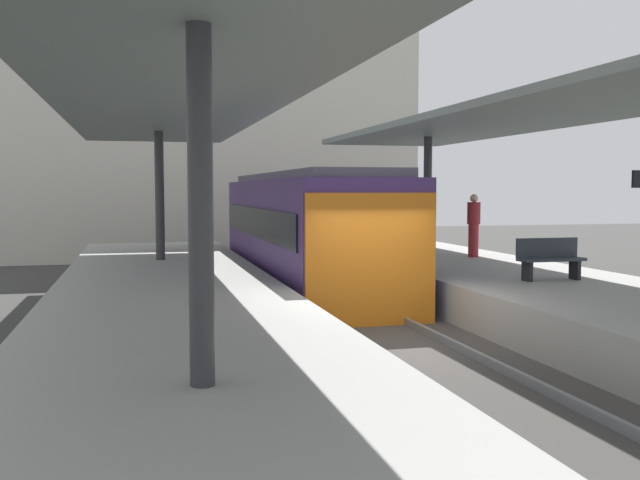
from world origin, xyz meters
The scene contains 12 objects.
ground_plane centered at (0.00, 0.00, 0.00)m, with size 80.00×80.00×0.00m, color #383835.
platform_left centered at (-3.80, 0.00, 0.50)m, with size 4.40×28.00×1.00m, color #9E9E99.
platform_right centered at (3.80, 0.00, 0.50)m, with size 4.40×28.00×1.00m, color #9E9E99.
track_ballast centered at (0.00, 0.00, 0.10)m, with size 3.20×28.00×0.20m, color #423F3D.
rail_near_side centered at (-0.72, 0.00, 0.27)m, with size 0.08×28.00×0.14m, color slate.
rail_far_side centered at (0.72, 0.00, 0.27)m, with size 0.08×28.00×0.14m, color slate.
commuter_train centered at (0.00, 7.01, 1.73)m, with size 2.78×11.24×3.10m.
canopy_left centered at (-3.80, 1.40, 4.42)m, with size 4.18×21.00×3.55m.
canopy_right centered at (3.80, 1.40, 4.41)m, with size 4.18×21.00×3.54m.
platform_bench centered at (3.83, 1.35, 1.46)m, with size 1.40×0.41×0.86m.
passenger_near_bench centered at (4.61, 6.35, 1.90)m, with size 0.36×0.36×1.73m.
station_building_backdrop centered at (-1.74, 20.00, 5.50)m, with size 18.00×6.00×11.00m, color beige.
Camera 1 is at (-4.37, -11.66, 2.86)m, focal length 40.14 mm.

